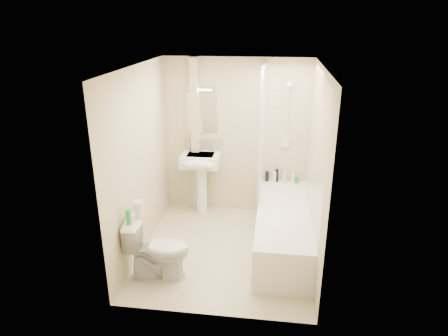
# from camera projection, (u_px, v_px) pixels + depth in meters

# --- Properties ---
(floor) EXTENTS (2.50, 2.50, 0.00)m
(floor) POSITION_uv_depth(u_px,v_px,m) (226.00, 250.00, 5.35)
(floor) COLOR beige
(floor) RESTS_ON ground
(wall_back) EXTENTS (2.20, 0.02, 2.40)m
(wall_back) POSITION_uv_depth(u_px,v_px,m) (236.00, 138.00, 6.08)
(wall_back) COLOR beige
(wall_back) RESTS_ON ground
(wall_left) EXTENTS (0.02, 2.50, 2.40)m
(wall_left) POSITION_uv_depth(u_px,v_px,m) (140.00, 162.00, 5.06)
(wall_left) COLOR beige
(wall_left) RESTS_ON ground
(wall_right) EXTENTS (0.02, 2.50, 2.40)m
(wall_right) POSITION_uv_depth(u_px,v_px,m) (317.00, 171.00, 4.78)
(wall_right) COLOR beige
(wall_right) RESTS_ON ground
(ceiling) EXTENTS (2.20, 2.50, 0.02)m
(ceiling) POSITION_uv_depth(u_px,v_px,m) (226.00, 67.00, 4.49)
(ceiling) COLOR white
(ceiling) RESTS_ON wall_back
(tile_back) EXTENTS (0.70, 0.01, 1.75)m
(tile_back) POSITION_uv_depth(u_px,v_px,m) (287.00, 125.00, 5.89)
(tile_back) COLOR beige
(tile_back) RESTS_ON wall_back
(tile_right) EXTENTS (0.01, 2.10, 1.75)m
(tile_right) POSITION_uv_depth(u_px,v_px,m) (316.00, 148.00, 4.89)
(tile_right) COLOR beige
(tile_right) RESTS_ON wall_right
(pipe_boxing) EXTENTS (0.12, 0.12, 2.40)m
(pipe_boxing) POSITION_uv_depth(u_px,v_px,m) (196.00, 137.00, 6.10)
(pipe_boxing) COLOR beige
(pipe_boxing) RESTS_ON ground
(splashback) EXTENTS (0.60, 0.02, 0.30)m
(splashback) POSITION_uv_depth(u_px,v_px,m) (203.00, 147.00, 6.19)
(splashback) COLOR beige
(splashback) RESTS_ON wall_back
(mirror) EXTENTS (0.46, 0.01, 0.60)m
(mirror) POSITION_uv_depth(u_px,v_px,m) (202.00, 113.00, 6.00)
(mirror) COLOR white
(mirror) RESTS_ON wall_back
(strip_light) EXTENTS (0.42, 0.07, 0.07)m
(strip_light) POSITION_uv_depth(u_px,v_px,m) (201.00, 88.00, 5.84)
(strip_light) COLOR silver
(strip_light) RESTS_ON wall_back
(bathtub) EXTENTS (0.70, 2.10, 0.55)m
(bathtub) POSITION_uv_depth(u_px,v_px,m) (283.00, 227.00, 5.34)
(bathtub) COLOR white
(bathtub) RESTS_ON ground
(shower_screen) EXTENTS (0.04, 0.92, 1.80)m
(shower_screen) POSITION_uv_depth(u_px,v_px,m) (262.00, 131.00, 5.52)
(shower_screen) COLOR white
(shower_screen) RESTS_ON bathtub
(shower_fixture) EXTENTS (0.10, 0.16, 0.99)m
(shower_fixture) POSITION_uv_depth(u_px,v_px,m) (287.00, 118.00, 5.81)
(shower_fixture) COLOR white
(shower_fixture) RESTS_ON wall_back
(pedestal_sink) EXTENTS (0.58, 0.52, 1.11)m
(pedestal_sink) POSITION_uv_depth(u_px,v_px,m) (200.00, 167.00, 6.07)
(pedestal_sink) COLOR white
(pedestal_sink) RESTS_ON ground
(bottle_black_a) EXTENTS (0.06, 0.06, 0.16)m
(bottle_black_a) POSITION_uv_depth(u_px,v_px,m) (267.00, 176.00, 6.14)
(bottle_black_a) COLOR black
(bottle_black_a) RESTS_ON bathtub
(bottle_white_a) EXTENTS (0.06, 0.06, 0.16)m
(bottle_white_a) POSITION_uv_depth(u_px,v_px,m) (275.00, 177.00, 6.12)
(bottle_white_a) COLOR white
(bottle_white_a) RESTS_ON bathtub
(bottle_black_b) EXTENTS (0.05, 0.05, 0.21)m
(bottle_black_b) POSITION_uv_depth(u_px,v_px,m) (277.00, 175.00, 6.11)
(bottle_black_b) COLOR black
(bottle_black_b) RESTS_ON bathtub
(bottle_cream) EXTENTS (0.06, 0.06, 0.18)m
(bottle_cream) POSITION_uv_depth(u_px,v_px,m) (285.00, 177.00, 6.10)
(bottle_cream) COLOR beige
(bottle_cream) RESTS_ON bathtub
(bottle_white_b) EXTENTS (0.05, 0.05, 0.14)m
(bottle_white_b) POSITION_uv_depth(u_px,v_px,m) (293.00, 178.00, 6.09)
(bottle_white_b) COLOR white
(bottle_white_b) RESTS_ON bathtub
(bottle_green) EXTENTS (0.06, 0.06, 0.09)m
(bottle_green) POSITION_uv_depth(u_px,v_px,m) (297.00, 180.00, 6.09)
(bottle_green) COLOR green
(bottle_green) RESTS_ON bathtub
(toilet) EXTENTS (0.55, 0.80, 0.74)m
(toilet) POSITION_uv_depth(u_px,v_px,m) (158.00, 249.00, 4.69)
(toilet) COLOR white
(toilet) RESTS_ON ground
(toilet_roll_lower) EXTENTS (0.10, 0.10, 0.11)m
(toilet_roll_lower) POSITION_uv_depth(u_px,v_px,m) (140.00, 212.00, 4.65)
(toilet_roll_lower) COLOR white
(toilet_roll_lower) RESTS_ON toilet
(toilet_roll_upper) EXTENTS (0.12, 0.12, 0.11)m
(toilet_roll_upper) POSITION_uv_depth(u_px,v_px,m) (138.00, 205.00, 4.58)
(toilet_roll_upper) COLOR white
(toilet_roll_upper) RESTS_ON toilet_roll_lower
(green_bottle) EXTENTS (0.06, 0.06, 0.18)m
(green_bottle) POSITION_uv_depth(u_px,v_px,m) (128.00, 217.00, 4.47)
(green_bottle) COLOR green
(green_bottle) RESTS_ON toilet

